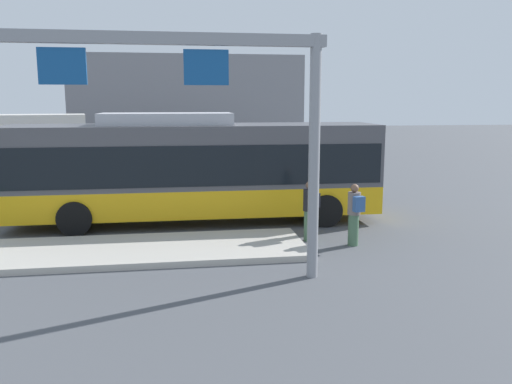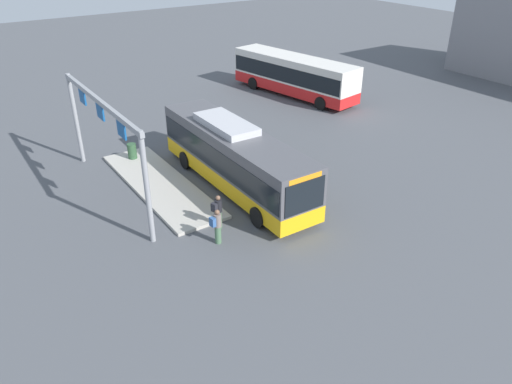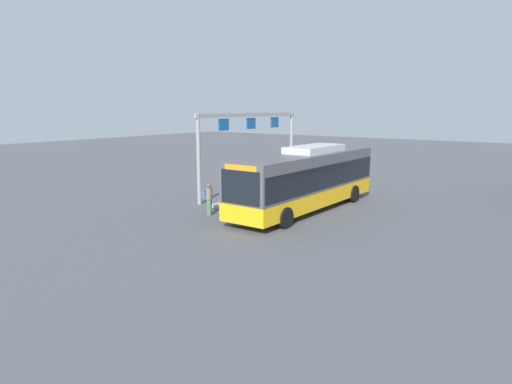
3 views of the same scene
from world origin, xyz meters
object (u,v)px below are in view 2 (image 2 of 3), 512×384
(person_waiting_near, at_px, (217,226))
(bus_main, at_px, (235,155))
(trash_bin, at_px, (132,151))
(person_boarding, at_px, (218,211))
(bus_background_left, at_px, (294,73))

(person_waiting_near, bearing_deg, bus_main, 40.65)
(person_waiting_near, bearing_deg, trash_bin, 80.30)
(bus_main, distance_m, person_boarding, 4.20)
(person_boarding, relative_size, person_waiting_near, 1.00)
(bus_main, bearing_deg, bus_background_left, 131.99)
(person_boarding, distance_m, trash_bin, 9.20)
(bus_main, relative_size, person_boarding, 6.89)
(bus_main, distance_m, person_waiting_near, 5.40)
(person_boarding, height_order, person_waiting_near, same)
(bus_main, relative_size, trash_bin, 12.78)
(bus_background_left, bearing_deg, person_waiting_near, -56.38)
(trash_bin, bearing_deg, person_boarding, 3.01)
(bus_background_left, distance_m, trash_bin, 16.38)
(person_boarding, bearing_deg, bus_background_left, 26.77)
(bus_background_left, xyz_separation_m, person_waiting_near, (14.94, -15.82, -0.89))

